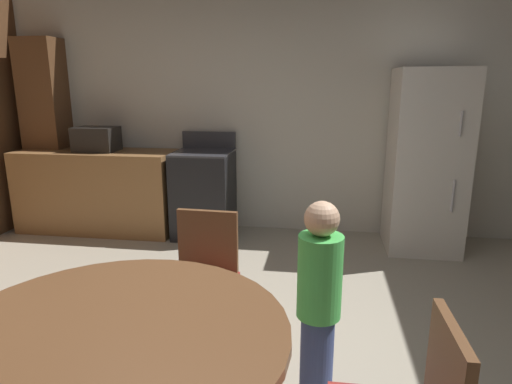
% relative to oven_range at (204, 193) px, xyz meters
% --- Properties ---
extents(wall_back, '(6.12, 0.12, 2.70)m').
position_rel_oven_range_xyz_m(wall_back, '(0.68, 0.40, 0.88)').
color(wall_back, beige).
rests_on(wall_back, ground).
extents(kitchen_counter, '(1.73, 0.60, 0.90)m').
position_rel_oven_range_xyz_m(kitchen_counter, '(-1.22, -0.00, -0.02)').
color(kitchen_counter, olive).
rests_on(kitchen_counter, ground).
extents(pantry_column, '(0.44, 0.36, 2.10)m').
position_rel_oven_range_xyz_m(pantry_column, '(-1.86, 0.18, 0.58)').
color(pantry_column, brown).
rests_on(pantry_column, ground).
extents(oven_range, '(0.60, 0.60, 1.10)m').
position_rel_oven_range_xyz_m(oven_range, '(0.00, 0.00, 0.00)').
color(oven_range, black).
rests_on(oven_range, ground).
extents(refrigerator, '(0.68, 0.68, 1.76)m').
position_rel_oven_range_xyz_m(refrigerator, '(2.25, -0.05, 0.41)').
color(refrigerator, silver).
rests_on(refrigerator, ground).
extents(microwave, '(0.44, 0.32, 0.26)m').
position_rel_oven_range_xyz_m(microwave, '(-1.18, -0.00, 0.56)').
color(microwave, black).
rests_on(microwave, kitchen_counter).
extents(dining_table, '(1.31, 1.31, 0.76)m').
position_rel_oven_range_xyz_m(dining_table, '(0.51, -3.12, 0.14)').
color(dining_table, brown).
rests_on(dining_table, ground).
extents(chair_north, '(0.42, 0.42, 0.87)m').
position_rel_oven_range_xyz_m(chair_north, '(0.55, -2.06, 0.03)').
color(chair_north, brown).
rests_on(chair_north, ground).
extents(person_child, '(0.31, 0.31, 1.09)m').
position_rel_oven_range_xyz_m(person_child, '(1.25, -2.45, 0.11)').
color(person_child, '#3D4C84').
rests_on(person_child, ground).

